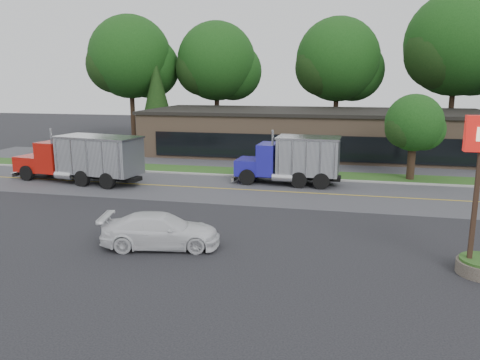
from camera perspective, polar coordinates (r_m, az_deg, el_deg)
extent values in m
plane|color=#2F2F33|center=(22.47, -1.35, -6.53)|extent=(140.00, 140.00, 0.00)
cube|color=#515155|center=(30.95, 2.70, -1.32)|extent=(60.00, 8.00, 0.02)
cube|color=gold|center=(30.95, 2.70, -1.32)|extent=(60.00, 0.12, 0.01)
cube|color=#9E9E99|center=(34.99, 3.91, 0.24)|extent=(60.00, 0.30, 0.12)
cube|color=#294D1A|center=(36.74, 4.35, 0.80)|extent=(60.00, 3.40, 0.03)
cube|color=#515155|center=(41.61, 5.37, 2.12)|extent=(60.00, 7.00, 0.02)
cube|color=#876A52|center=(47.05, 8.80, 5.65)|extent=(32.00, 12.00, 4.00)
cube|color=#332116|center=(19.32, 26.72, -2.93)|extent=(0.16, 0.16, 5.00)
cylinder|color=#382619|center=(58.55, -12.91, 7.37)|extent=(0.56, 0.56, 5.30)
sphere|color=#133D10|center=(58.43, -13.25, 14.41)|extent=(9.69, 9.69, 9.69)
sphere|color=#133D10|center=(58.74, -11.03, 13.30)|extent=(7.26, 7.26, 7.26)
sphere|color=black|center=(58.26, -14.98, 13.43)|extent=(6.66, 6.66, 6.66)
cylinder|color=#382619|center=(56.92, -2.82, 7.39)|extent=(0.56, 0.56, 5.03)
sphere|color=#133D10|center=(56.77, -2.89, 14.27)|extent=(9.19, 9.19, 9.19)
sphere|color=#133D10|center=(57.41, -0.86, 13.12)|extent=(6.90, 6.90, 6.90)
sphere|color=black|center=(56.32, -4.57, 13.39)|extent=(6.32, 6.32, 6.32)
cylinder|color=#382619|center=(54.86, 11.53, 7.01)|extent=(0.56, 0.56, 5.07)
sphere|color=#133D10|center=(54.71, 11.84, 14.20)|extent=(9.26, 9.26, 9.26)
sphere|color=#133D10|center=(55.82, 13.64, 12.88)|extent=(6.95, 6.95, 6.95)
sphere|color=black|center=(53.86, 10.20, 13.37)|extent=(6.37, 6.37, 6.37)
cylinder|color=#382619|center=(54.89, 24.21, 6.59)|extent=(0.56, 0.56, 5.82)
sphere|color=#133D10|center=(54.84, 24.95, 14.82)|extent=(10.64, 10.64, 10.64)
sphere|color=#133D10|center=(56.49, 26.57, 13.21)|extent=(7.98, 7.98, 7.98)
sphere|color=black|center=(53.50, 23.28, 13.98)|extent=(7.32, 7.32, 7.32)
cylinder|color=#382619|center=(55.32, -9.94, 4.99)|extent=(0.44, 0.44, 1.00)
cone|color=black|center=(54.94, -10.12, 9.98)|extent=(4.25, 4.25, 8.69)
cylinder|color=#382619|center=(36.48, 20.11, 1.81)|extent=(0.56, 0.56, 2.25)
sphere|color=#133D10|center=(36.09, 20.47, 6.57)|extent=(4.11, 4.11, 4.11)
sphere|color=#133D10|center=(36.76, 21.50, 5.77)|extent=(3.08, 3.08, 3.08)
sphere|color=black|center=(35.67, 19.47, 5.96)|extent=(2.82, 2.82, 2.82)
cube|color=black|center=(35.33, -18.74, 0.67)|extent=(9.64, 2.55, 0.28)
cube|color=#B8160D|center=(38.07, -23.58, 1.93)|extent=(2.64, 2.64, 1.10)
cube|color=#B8160D|center=(36.67, -21.59, 2.69)|extent=(2.04, 2.64, 2.20)
cube|color=black|center=(37.11, -22.46, 3.35)|extent=(0.40, 2.08, 0.90)
cube|color=silver|center=(34.02, -16.77, 2.87)|extent=(6.07, 3.40, 2.50)
cube|color=silver|center=(33.85, -16.90, 5.04)|extent=(6.25, 3.57, 0.12)
cylinder|color=black|center=(38.81, -22.09, 1.41)|extent=(1.14, 0.52, 1.10)
cylinder|color=black|center=(37.24, -24.53, 0.78)|extent=(1.14, 0.52, 1.10)
cylinder|color=black|center=(34.90, -14.92, 0.78)|extent=(1.14, 0.52, 1.10)
cylinder|color=black|center=(33.14, -17.29, 0.05)|extent=(1.14, 0.52, 1.10)
cube|color=black|center=(33.02, 6.18, 0.49)|extent=(6.94, 1.28, 0.28)
cube|color=#201DA1|center=(33.50, 1.12, 1.68)|extent=(1.74, 2.36, 1.10)
cube|color=#201DA1|center=(33.10, 3.40, 2.59)|extent=(1.30, 2.45, 2.20)
cube|color=black|center=(33.14, 2.52, 3.31)|extent=(0.14, 2.10, 0.90)
cube|color=silver|center=(32.60, 8.33, 2.87)|extent=(4.23, 2.66, 2.50)
cube|color=silver|center=(32.42, 8.40, 5.14)|extent=(4.38, 2.82, 0.12)
cylinder|color=black|center=(34.66, 1.82, 1.11)|extent=(1.11, 0.39, 1.10)
cylinder|color=black|center=(32.47, 0.88, 0.36)|extent=(1.11, 0.39, 1.10)
cylinder|color=black|center=(33.95, 8.99, 0.73)|extent=(1.11, 0.39, 1.10)
cylinder|color=black|center=(31.71, 8.54, -0.06)|extent=(1.11, 0.39, 1.10)
imported|color=silver|center=(20.80, -9.61, -6.09)|extent=(5.46, 3.11, 1.49)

